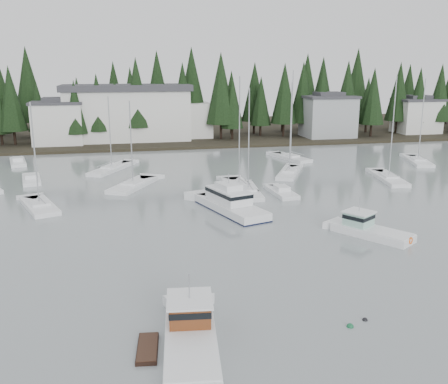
{
  "coord_description": "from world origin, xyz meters",
  "views": [
    {
      "loc": [
        -7.31,
        -19.74,
        14.62
      ],
      "look_at": [
        2.93,
        27.66,
        2.5
      ],
      "focal_mm": 40.0,
      "sensor_mm": 36.0,
      "label": 1
    }
  ],
  "objects_px": {
    "house_east_a": "(328,116)",
    "sailboat_5": "(418,162)",
    "lobster_boat_teal": "(369,231)",
    "sailboat_12": "(239,187)",
    "runabout_1": "(282,193)",
    "sailboat_3": "(248,193)",
    "sailboat_10": "(388,179)",
    "sailboat_8": "(40,208)",
    "sailboat_6": "(290,158)",
    "harbor_inn": "(138,113)",
    "runabout_4": "(31,181)",
    "runabout_3": "(18,163)",
    "cabin_cruiser_center": "(230,205)",
    "sailboat_7": "(289,174)",
    "sailboat_11": "(112,170)",
    "house_west": "(58,122)",
    "house_east_b": "(417,115)",
    "sailboat_4": "(133,186)",
    "lobster_boat_brown": "(189,337)"
  },
  "relations": [
    {
      "from": "house_east_a",
      "to": "sailboat_7",
      "type": "relative_size",
      "value": 0.8
    },
    {
      "from": "lobster_boat_teal",
      "to": "sailboat_12",
      "type": "height_order",
      "value": "sailboat_12"
    },
    {
      "from": "runabout_4",
      "to": "runabout_3",
      "type": "bearing_deg",
      "value": 6.22
    },
    {
      "from": "house_east_b",
      "to": "harbor_inn",
      "type": "distance_m",
      "value": 61.02
    },
    {
      "from": "house_west",
      "to": "harbor_inn",
      "type": "distance_m",
      "value": 15.45
    },
    {
      "from": "runabout_4",
      "to": "house_west",
      "type": "bearing_deg",
      "value": -11.24
    },
    {
      "from": "sailboat_3",
      "to": "sailboat_10",
      "type": "bearing_deg",
      "value": -75.71
    },
    {
      "from": "sailboat_12",
      "to": "sailboat_8",
      "type": "bearing_deg",
      "value": 99.77
    },
    {
      "from": "lobster_boat_teal",
      "to": "runabout_1",
      "type": "xyz_separation_m",
      "value": [
        -2.79,
        15.94,
        -0.34
      ]
    },
    {
      "from": "house_west",
      "to": "house_east_b",
      "type": "distance_m",
      "value": 76.01
    },
    {
      "from": "sailboat_7",
      "to": "sailboat_12",
      "type": "distance_m",
      "value": 10.98
    },
    {
      "from": "cabin_cruiser_center",
      "to": "sailboat_5",
      "type": "relative_size",
      "value": 0.81
    },
    {
      "from": "sailboat_12",
      "to": "runabout_1",
      "type": "xyz_separation_m",
      "value": [
        4.17,
        -4.26,
        0.05
      ]
    },
    {
      "from": "lobster_boat_teal",
      "to": "cabin_cruiser_center",
      "type": "bearing_deg",
      "value": 12.05
    },
    {
      "from": "sailboat_10",
      "to": "sailboat_8",
      "type": "bearing_deg",
      "value": 106.94
    },
    {
      "from": "sailboat_3",
      "to": "sailboat_7",
      "type": "height_order",
      "value": "sailboat_7"
    },
    {
      "from": "house_east_a",
      "to": "harbor_inn",
      "type": "bearing_deg",
      "value": 173.64
    },
    {
      "from": "sailboat_8",
      "to": "sailboat_12",
      "type": "height_order",
      "value": "sailboat_12"
    },
    {
      "from": "house_east_a",
      "to": "runabout_1",
      "type": "distance_m",
      "value": 49.79
    },
    {
      "from": "house_east_b",
      "to": "sailboat_3",
      "type": "height_order",
      "value": "sailboat_3"
    },
    {
      "from": "runabout_4",
      "to": "harbor_inn",
      "type": "bearing_deg",
      "value": -34.81
    },
    {
      "from": "sailboat_7",
      "to": "house_east_a",
      "type": "bearing_deg",
      "value": -3.88
    },
    {
      "from": "sailboat_12",
      "to": "runabout_3",
      "type": "xyz_separation_m",
      "value": [
        -29.97,
        22.88,
        0.05
      ]
    },
    {
      "from": "harbor_inn",
      "to": "sailboat_4",
      "type": "height_order",
      "value": "harbor_inn"
    },
    {
      "from": "house_west",
      "to": "runabout_3",
      "type": "height_order",
      "value": "house_west"
    },
    {
      "from": "sailboat_3",
      "to": "runabout_1",
      "type": "bearing_deg",
      "value": -103.39
    },
    {
      "from": "house_east_b",
      "to": "lobster_boat_brown",
      "type": "height_order",
      "value": "house_east_b"
    },
    {
      "from": "cabin_cruiser_center",
      "to": "sailboat_11",
      "type": "relative_size",
      "value": 0.98
    },
    {
      "from": "house_east_a",
      "to": "sailboat_3",
      "type": "relative_size",
      "value": 0.82
    },
    {
      "from": "runabout_1",
      "to": "runabout_3",
      "type": "distance_m",
      "value": 43.62
    },
    {
      "from": "lobster_boat_brown",
      "to": "runabout_3",
      "type": "distance_m",
      "value": 60.57
    },
    {
      "from": "lobster_boat_teal",
      "to": "runabout_1",
      "type": "relative_size",
      "value": 1.16
    },
    {
      "from": "sailboat_6",
      "to": "runabout_4",
      "type": "relative_size",
      "value": 2.21
    },
    {
      "from": "house_west",
      "to": "house_east_b",
      "type": "bearing_deg",
      "value": 0.75
    },
    {
      "from": "house_east_a",
      "to": "runabout_3",
      "type": "bearing_deg",
      "value": -164.79
    },
    {
      "from": "sailboat_5",
      "to": "sailboat_7",
      "type": "distance_m",
      "value": 23.31
    },
    {
      "from": "house_east_a",
      "to": "harbor_inn",
      "type": "xyz_separation_m",
      "value": [
        -38.96,
        4.34,
        0.87
      ]
    },
    {
      "from": "cabin_cruiser_center",
      "to": "sailboat_7",
      "type": "xyz_separation_m",
      "value": [
        12.28,
        16.32,
        -0.6
      ]
    },
    {
      "from": "sailboat_4",
      "to": "runabout_3",
      "type": "distance_m",
      "value": 25.92
    },
    {
      "from": "house_east_a",
      "to": "sailboat_6",
      "type": "height_order",
      "value": "sailboat_6"
    },
    {
      "from": "sailboat_4",
      "to": "runabout_3",
      "type": "relative_size",
      "value": 1.57
    },
    {
      "from": "house_east_a",
      "to": "sailboat_5",
      "type": "relative_size",
      "value": 0.78
    },
    {
      "from": "sailboat_11",
      "to": "house_east_a",
      "type": "bearing_deg",
      "value": -32.91
    },
    {
      "from": "sailboat_3",
      "to": "runabout_3",
      "type": "height_order",
      "value": "sailboat_3"
    },
    {
      "from": "house_west",
      "to": "runabout_3",
      "type": "xyz_separation_m",
      "value": [
        -4.63,
        -16.94,
        -4.52
      ]
    },
    {
      "from": "cabin_cruiser_center",
      "to": "sailboat_3",
      "type": "xyz_separation_m",
      "value": [
        3.79,
        6.92,
        -0.6
      ]
    },
    {
      "from": "house_east_a",
      "to": "sailboat_12",
      "type": "distance_m",
      "value": 48.5
    },
    {
      "from": "house_east_b",
      "to": "runabout_4",
      "type": "distance_m",
      "value": 83.02
    },
    {
      "from": "house_east_a",
      "to": "runabout_4",
      "type": "height_order",
      "value": "house_east_a"
    },
    {
      "from": "sailboat_4",
      "to": "cabin_cruiser_center",
      "type": "bearing_deg",
      "value": -115.46
    }
  ]
}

